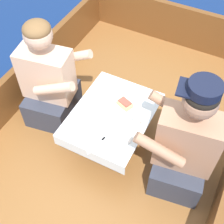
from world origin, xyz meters
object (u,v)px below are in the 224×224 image
(person_port, at_px, (49,82))
(sandwich, at_px, (125,104))
(coffee_cup_port, at_px, (75,121))
(coffee_cup_starboard, at_px, (137,121))
(person_starboard, at_px, (185,147))

(person_port, bearing_deg, sandwich, -2.55)
(sandwich, bearing_deg, coffee_cup_port, -129.06)
(sandwich, distance_m, coffee_cup_starboard, 0.18)
(person_starboard, height_order, sandwich, person_starboard)
(coffee_cup_starboard, bearing_deg, coffee_cup_port, -152.95)
(person_port, height_order, person_starboard, person_starboard)
(coffee_cup_port, bearing_deg, sandwich, 50.94)
(person_starboard, bearing_deg, coffee_cup_starboard, -19.94)
(coffee_cup_starboard, bearing_deg, person_port, 178.00)
(person_port, distance_m, coffee_cup_port, 0.45)
(person_starboard, distance_m, coffee_cup_starboard, 0.39)
(person_port, bearing_deg, person_starboard, -14.58)
(person_starboard, xyz_separation_m, coffee_cup_port, (-0.78, -0.13, -0.03))
(coffee_cup_port, bearing_deg, person_port, 148.94)
(person_port, bearing_deg, coffee_cup_port, -40.42)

